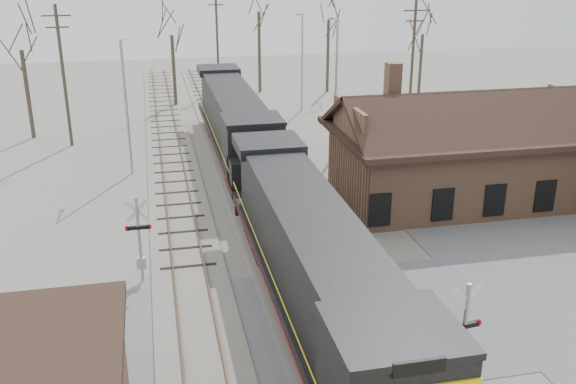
# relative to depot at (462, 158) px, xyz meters

# --- Properties ---
(ground) EXTENTS (140.00, 140.00, 0.00)m
(ground) POSITION_rel_depot_xyz_m (-11.99, -12.00, -2.41)
(ground) COLOR gray
(ground) RESTS_ON ground
(road) EXTENTS (60.00, 9.00, 0.03)m
(road) POSITION_rel_depot_xyz_m (-11.99, -12.00, -2.39)
(road) COLOR slate
(road) RESTS_ON ground
(track_main) EXTENTS (3.40, 90.00, 0.24)m
(track_main) POSITION_rel_depot_xyz_m (-11.99, 3.00, -2.34)
(track_main) COLOR gray
(track_main) RESTS_ON ground
(track_siding) EXTENTS (3.40, 90.00, 0.24)m
(track_siding) POSITION_rel_depot_xyz_m (-16.49, 3.00, -2.34)
(track_siding) COLOR gray
(track_siding) RESTS_ON ground
(depot) EXTENTS (15.20, 9.31, 7.90)m
(depot) POSITION_rel_depot_xyz_m (0.00, 0.00, 0.00)
(depot) COLOR #986B4E
(depot) RESTS_ON ground
(locomotive_lead) EXTENTS (3.31, 22.17, 4.93)m
(locomotive_lead) POSITION_rel_depot_xyz_m (-11.99, -12.40, 0.18)
(locomotive_lead) COLOR black
(locomotive_lead) RESTS_ON ground
(locomotive_trailing) EXTENTS (3.31, 22.17, 4.66)m
(locomotive_trailing) POSITION_rel_depot_xyz_m (-11.99, 10.05, 0.18)
(locomotive_trailing) COLOR black
(locomotive_trailing) RESTS_ON ground
(crossbuck_near) EXTENTS (1.21, 0.32, 4.26)m
(crossbuck_near) POSITION_rel_depot_xyz_m (-8.50, -17.17, -0.42)
(crossbuck_near) COLOR #A5A8AD
(crossbuck_near) RESTS_ON ground
(crossbuck_far) EXTENTS (1.14, 0.30, 4.00)m
(crossbuck_far) POSITION_rel_depot_xyz_m (-18.56, -6.75, -0.53)
(crossbuck_far) COLOR #A5A8AD
(crossbuck_far) RESTS_ON ground
(streetlight_a) EXTENTS (0.25, 2.04, 8.73)m
(streetlight_a) POSITION_rel_depot_xyz_m (-19.19, 8.71, 2.49)
(streetlight_a) COLOR #A5A8AD
(streetlight_a) RESTS_ON ground
(streetlight_b) EXTENTS (0.25, 2.04, 9.64)m
(streetlight_b) POSITION_rel_depot_xyz_m (-4.97, 9.72, 2.96)
(streetlight_b) COLOR #A5A8AD
(streetlight_b) RESTS_ON ground
(streetlight_c) EXTENTS (0.25, 2.04, 8.68)m
(streetlight_c) POSITION_rel_depot_xyz_m (-3.94, 24.14, 2.47)
(streetlight_c) COLOR #A5A8AD
(streetlight_c) RESTS_ON ground
(utility_pole_a) EXTENTS (2.00, 0.24, 10.36)m
(utility_pole_a) POSITION_rel_depot_xyz_m (-23.73, 16.33, 3.00)
(utility_pole_a) COLOR #382D23
(utility_pole_a) RESTS_ON ground
(utility_pole_b) EXTENTS (2.00, 0.24, 10.36)m
(utility_pole_b) POSITION_rel_depot_xyz_m (-10.41, 34.86, 3.00)
(utility_pole_b) COLOR #382D23
(utility_pole_b) RESTS_ON ground
(utility_pole_c) EXTENTS (2.00, 0.24, 10.27)m
(utility_pole_c) POSITION_rel_depot_xyz_m (3.32, 15.99, 2.96)
(utility_pole_c) COLOR #382D23
(utility_pole_c) RESTS_ON ground
(tree_a) EXTENTS (4.57, 4.57, 11.19)m
(tree_a) POSITION_rel_depot_xyz_m (-26.90, 19.29, 5.56)
(tree_a) COLOR #382D23
(tree_a) RESTS_ON ground
(tree_b) EXTENTS (4.40, 4.40, 10.77)m
(tree_b) POSITION_rel_depot_xyz_m (-15.29, 28.46, 5.26)
(tree_b) COLOR #382D23
(tree_b) RESTS_ON ground
(tree_d) EXTENTS (4.91, 4.91, 12.03)m
(tree_d) POSITION_rel_depot_xyz_m (0.67, 31.78, 6.16)
(tree_d) COLOR #382D23
(tree_d) RESTS_ON ground
(tree_e) EXTENTS (4.17, 4.17, 10.22)m
(tree_e) POSITION_rel_depot_xyz_m (8.88, 26.90, 4.87)
(tree_e) COLOR #382D23
(tree_e) RESTS_ON ground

